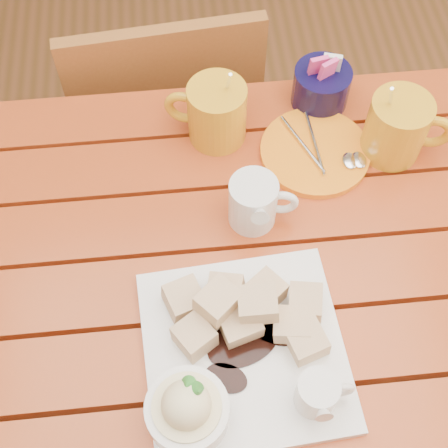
{
  "coord_description": "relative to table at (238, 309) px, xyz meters",
  "views": [
    {
      "loc": [
        -0.06,
        -0.4,
        1.6
      ],
      "look_at": [
        -0.02,
        0.06,
        0.82
      ],
      "focal_mm": 50.0,
      "sensor_mm": 36.0,
      "label": 1
    }
  ],
  "objects": [
    {
      "name": "table",
      "position": [
        0.0,
        0.0,
        0.0
      ],
      "size": [
        1.2,
        0.79,
        0.75
      ],
      "color": "#8C3612",
      "rests_on": "ground"
    },
    {
      "name": "coffee_mug_right",
      "position": [
        0.28,
        0.22,
        0.17
      ],
      "size": [
        0.14,
        0.1,
        0.17
      ],
      "rotation": [
        0.0,
        0.0,
        -0.25
      ],
      "color": "orange",
      "rests_on": "table"
    },
    {
      "name": "chair_far",
      "position": [
        -0.1,
        0.57,
        -0.18
      ],
      "size": [
        0.42,
        0.42,
        0.83
      ],
      "rotation": [
        0.0,
        0.0,
        3.24
      ],
      "color": "brown",
      "rests_on": "ground"
    },
    {
      "name": "coffee_mug_left",
      "position": [
        -0.01,
        0.28,
        0.16
      ],
      "size": [
        0.14,
        0.1,
        0.16
      ],
      "rotation": [
        0.0,
        0.0,
        -0.31
      ],
      "color": "orange",
      "rests_on": "table"
    },
    {
      "name": "orange_saucer",
      "position": [
        0.16,
        0.22,
        0.11
      ],
      "size": [
        0.19,
        0.19,
        0.02
      ],
      "rotation": [
        0.0,
        0.0,
        0.21
      ],
      "color": "orange",
      "rests_on": "table"
    },
    {
      "name": "sugar_caddy",
      "position": [
        0.18,
        0.34,
        0.15
      ],
      "size": [
        0.1,
        0.1,
        0.11
      ],
      "color": "black",
      "rests_on": "table"
    },
    {
      "name": "cream_pitcher",
      "position": [
        0.04,
        0.11,
        0.15
      ],
      "size": [
        0.11,
        0.09,
        0.09
      ],
      "rotation": [
        0.0,
        0.0,
        -0.14
      ],
      "color": "white",
      "rests_on": "table"
    },
    {
      "name": "ground",
      "position": [
        0.0,
        -0.0,
        -0.64
      ],
      "size": [
        5.0,
        5.0,
        0.0
      ],
      "primitive_type": "plane",
      "color": "brown",
      "rests_on": "ground"
    },
    {
      "name": "dessert_plate",
      "position": [
        -0.02,
        -0.13,
        0.14
      ],
      "size": [
        0.29,
        0.29,
        0.11
      ],
      "rotation": [
        0.0,
        0.0,
        0.06
      ],
      "color": "white",
      "rests_on": "table"
    }
  ]
}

